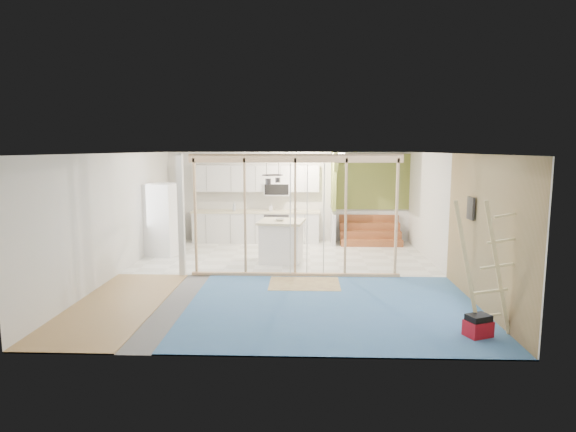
{
  "coord_description": "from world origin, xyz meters",
  "views": [
    {
      "loc": [
        0.51,
        -9.92,
        2.69
      ],
      "look_at": [
        0.13,
        0.6,
        1.22
      ],
      "focal_mm": 30.0,
      "sensor_mm": 36.0,
      "label": 1
    }
  ],
  "objects_px": {
    "island": "(282,241)",
    "toolbox": "(478,327)",
    "fridge": "(163,220)",
    "ladder": "(486,267)"
  },
  "relations": [
    {
      "from": "fridge",
      "to": "toolbox",
      "type": "xyz_separation_m",
      "value": [
        6.09,
        -5.19,
        -0.75
      ]
    },
    {
      "from": "fridge",
      "to": "island",
      "type": "relative_size",
      "value": 1.58
    },
    {
      "from": "fridge",
      "to": "ladder",
      "type": "distance_m",
      "value": 8.01
    },
    {
      "from": "ladder",
      "to": "toolbox",
      "type": "bearing_deg",
      "value": -119.43
    },
    {
      "from": "ladder",
      "to": "fridge",
      "type": "bearing_deg",
      "value": 152.16
    },
    {
      "from": "island",
      "to": "ladder",
      "type": "relative_size",
      "value": 0.59
    },
    {
      "from": "toolbox",
      "to": "ladder",
      "type": "xyz_separation_m",
      "value": [
        0.12,
        0.14,
        0.84
      ]
    },
    {
      "from": "island",
      "to": "toolbox",
      "type": "height_order",
      "value": "island"
    },
    {
      "from": "island",
      "to": "fridge",
      "type": "bearing_deg",
      "value": 175.38
    },
    {
      "from": "toolbox",
      "to": "island",
      "type": "bearing_deg",
      "value": 100.5
    }
  ]
}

